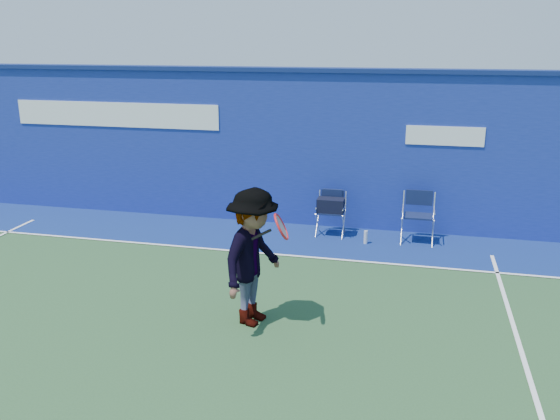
% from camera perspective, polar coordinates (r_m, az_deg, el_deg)
% --- Properties ---
extents(ground, '(80.00, 80.00, 0.00)m').
position_cam_1_polar(ground, '(7.82, -12.30, -11.82)').
color(ground, '#284C29').
rests_on(ground, ground).
extents(stadium_wall, '(24.00, 0.50, 3.08)m').
position_cam_1_polar(stadium_wall, '(11.98, -2.13, 6.27)').
color(stadium_wall, navy).
rests_on(stadium_wall, ground).
extents(out_of_bounds_strip, '(24.00, 1.80, 0.01)m').
position_cam_1_polar(out_of_bounds_strip, '(11.34, -3.50, -2.41)').
color(out_of_bounds_strip, navy).
rests_on(out_of_bounds_strip, ground).
extents(court_lines, '(24.00, 12.00, 0.01)m').
position_cam_1_polar(court_lines, '(8.30, -10.53, -9.90)').
color(court_lines, white).
rests_on(court_lines, out_of_bounds_strip).
extents(directors_chair_left, '(0.50, 0.47, 0.85)m').
position_cam_1_polar(directors_chair_left, '(11.26, 4.90, -0.66)').
color(directors_chair_left, silver).
rests_on(directors_chair_left, ground).
extents(directors_chair_right, '(0.56, 0.50, 0.93)m').
position_cam_1_polar(directors_chair_right, '(11.15, 13.08, -1.60)').
color(directors_chair_right, silver).
rests_on(directors_chair_right, ground).
extents(water_bottle, '(0.07, 0.07, 0.25)m').
position_cam_1_polar(water_bottle, '(10.93, 8.25, -2.62)').
color(water_bottle, silver).
rests_on(water_bottle, ground).
extents(tennis_player, '(1.00, 1.31, 1.82)m').
position_cam_1_polar(tennis_player, '(7.65, -2.59, -4.56)').
color(tennis_player, '#EA4738').
rests_on(tennis_player, ground).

